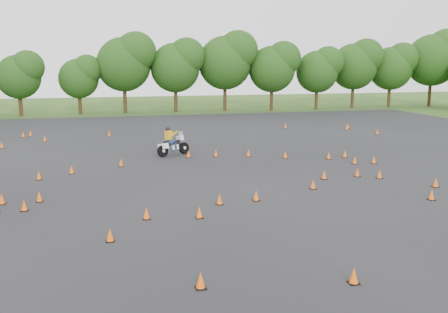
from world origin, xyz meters
name	(u,v)px	position (x,y,z in m)	size (l,w,h in m)	color
ground	(245,198)	(0.00, 0.00, 0.00)	(140.00, 140.00, 0.00)	#2D5119
asphalt_pad	(216,171)	(0.00, 6.00, 0.01)	(62.00, 62.00, 0.00)	black
treeline	(174,76)	(1.86, 35.19, 4.64)	(86.84, 32.33, 11.12)	#1D3F12
traffic_cones	(216,170)	(-0.14, 5.25, 0.23)	(36.47, 33.35, 0.45)	#FB5C0A
rider_yellow	(174,141)	(-1.65, 11.32, 0.98)	(2.52, 0.77, 1.94)	#C78711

